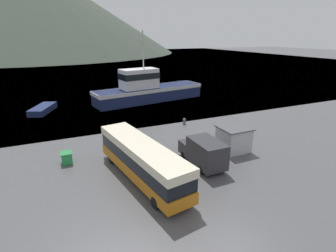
{
  "coord_description": "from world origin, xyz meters",
  "views": [
    {
      "loc": [
        -8.38,
        -9.2,
        11.23
      ],
      "look_at": [
        2.4,
        14.97,
        2.0
      ],
      "focal_mm": 28.0,
      "sensor_mm": 36.0,
      "label": 1
    }
  ],
  "objects": [
    {
      "name": "delivery_van",
      "position": [
        3.24,
        9.05,
        1.34
      ],
      "size": [
        2.21,
        5.32,
        2.56
      ],
      "rotation": [
        0.0,
        0.0,
        0.01
      ],
      "color": "#2D2D33",
      "rests_on": "ground"
    },
    {
      "name": "fishing_boat",
      "position": [
        6.89,
        34.21,
        2.1
      ],
      "size": [
        20.39,
        7.75,
        11.94
      ],
      "rotation": [
        0.0,
        0.0,
        4.87
      ],
      "color": "#19234C",
      "rests_on": "water_surface"
    },
    {
      "name": "tour_bus",
      "position": [
        -2.57,
        9.04,
        1.77
      ],
      "size": [
        4.28,
        11.72,
        3.12
      ],
      "rotation": [
        0.0,
        0.0,
        0.16
      ],
      "color": "#B26614",
      "rests_on": "ground"
    },
    {
      "name": "ground_plane",
      "position": [
        0.0,
        0.0,
        0.0
      ],
      "size": [
        400.0,
        400.0,
        0.0
      ],
      "primitive_type": "plane",
      "color": "#4C4C4F"
    },
    {
      "name": "dock_kiosk",
      "position": [
        7.76,
        10.62,
        1.26
      ],
      "size": [
        2.97,
        2.88,
        2.5
      ],
      "color": "#B2B2B7",
      "rests_on": "ground"
    },
    {
      "name": "storage_bin",
      "position": [
        -8.04,
        14.52,
        0.54
      ],
      "size": [
        1.0,
        1.13,
        1.05
      ],
      "color": "green",
      "rests_on": "ground"
    },
    {
      "name": "small_boat",
      "position": [
        -10.15,
        34.03,
        0.46
      ],
      "size": [
        4.29,
        6.27,
        0.92
      ],
      "rotation": [
        0.0,
        0.0,
        5.89
      ],
      "color": "#19234C",
      "rests_on": "water_surface"
    },
    {
      "name": "water_surface",
      "position": [
        0.0,
        140.91,
        0.0
      ],
      "size": [
        240.0,
        240.0,
        0.0
      ],
      "primitive_type": "plane",
      "color": "slate",
      "rests_on": "ground"
    },
    {
      "name": "mooring_bollard",
      "position": [
        7.02,
        20.05,
        0.45
      ],
      "size": [
        0.43,
        0.43,
        0.83
      ],
      "color": "#4C4C51",
      "rests_on": "ground"
    },
    {
      "name": "hill_backdrop",
      "position": [
        -15.04,
        191.13,
        28.09
      ],
      "size": [
        180.8,
        180.8,
        56.18
      ],
      "primitive_type": "cone",
      "color": "#3D473D",
      "rests_on": "ground"
    }
  ]
}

